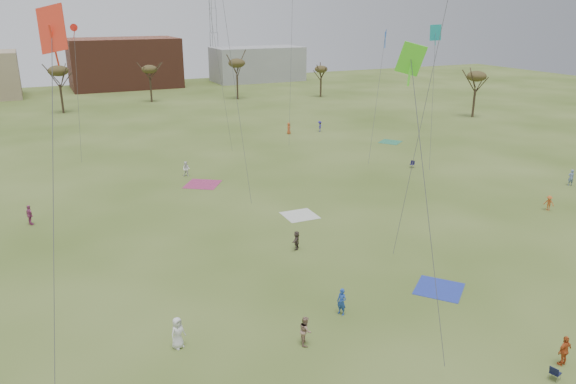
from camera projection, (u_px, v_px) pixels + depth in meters
name	position (u px, v px, depth m)	size (l,w,h in m)	color
ground	(370.00, 332.00, 33.97)	(260.00, 260.00, 0.00)	#3B5019
flyer_near_left	(178.00, 333.00, 32.14)	(0.96, 0.63, 1.97)	silver
flyer_near_right	(342.00, 302.00, 35.69)	(0.66, 0.44, 1.82)	#21459A
spectator_fore_a	(565.00, 351.00, 30.59)	(1.07, 0.45, 1.83)	#C55521
spectator_fore_b	(305.00, 330.00, 32.52)	(0.88, 0.69, 1.81)	#977560
spectator_fore_c	(297.00, 240.00, 45.43)	(1.48, 0.47, 1.59)	#4F4138
flyer_mid_b	(549.00, 203.00, 54.20)	(0.98, 0.56, 1.51)	#BE5723
flyer_mid_c	(571.00, 177.00, 61.79)	(0.68, 0.45, 1.86)	#677EAC
spectator_mid_d	(30.00, 215.00, 50.50)	(1.12, 0.47, 1.91)	#AA467C
spectator_mid_e	(186.00, 169.00, 65.15)	(0.87, 0.67, 1.78)	white
flyer_far_b	(289.00, 128.00, 87.19)	(0.89, 0.58, 1.81)	#C45121
flyer_far_c	(320.00, 126.00, 88.94)	(1.10, 0.63, 1.71)	navy
blanket_blue	(439.00, 289.00, 39.18)	(3.15, 3.15, 0.03)	#283BAD
blanket_cream	(300.00, 215.00, 53.06)	(3.08, 3.08, 0.03)	silver
blanket_plum	(203.00, 184.00, 62.43)	(3.65, 3.65, 0.03)	#A63364
blanket_olive	(390.00, 142.00, 82.09)	(2.91, 2.91, 0.03)	#2E7F5A
camp_chair_center	(555.00, 376.00, 29.55)	(0.66, 0.63, 0.87)	#131734
camp_chair_right	(412.00, 166.00, 68.91)	(0.73, 0.72, 0.87)	#141233
kites_aloft	(256.00, 3.00, 51.46)	(74.21, 64.68, 26.18)	red
tree_line	(116.00, 78.00, 98.61)	(117.44, 49.32, 8.91)	#3A2B1E
building_brick	(124.00, 63.00, 137.24)	(26.00, 16.00, 12.00)	brown
building_grey	(257.00, 64.00, 149.97)	(24.00, 12.00, 9.00)	gray
radio_tower	(212.00, 7.00, 147.32)	(1.51, 1.72, 41.00)	#9EA3A8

